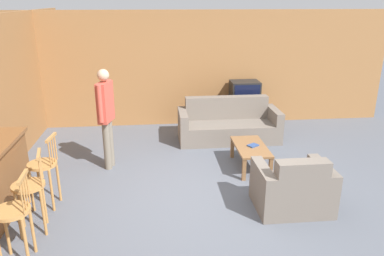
{
  "coord_description": "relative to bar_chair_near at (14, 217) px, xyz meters",
  "views": [
    {
      "loc": [
        -0.76,
        -4.86,
        2.83
      ],
      "look_at": [
        -0.18,
        0.81,
        0.85
      ],
      "focal_mm": 35.0,
      "sensor_mm": 36.0,
      "label": 1
    }
  ],
  "objects": [
    {
      "name": "ground_plane",
      "position": [
        2.34,
        1.15,
        -0.57
      ],
      "size": [
        24.0,
        24.0,
        0.0
      ],
      "primitive_type": "plane",
      "color": "#565B66"
    },
    {
      "name": "wall_back",
      "position": [
        2.34,
        4.78,
        0.73
      ],
      "size": [
        9.4,
        0.08,
        2.6
      ],
      "color": "#9E6B3D",
      "rests_on": "ground_plane"
    },
    {
      "name": "bar_chair_near",
      "position": [
        0.0,
        0.0,
        0.0
      ],
      "size": [
        0.42,
        0.42,
        1.07
      ],
      "color": "#B77F42",
      "rests_on": "ground_plane"
    },
    {
      "name": "bar_chair_mid",
      "position": [
        -0.0,
        0.59,
        0.0
      ],
      "size": [
        0.48,
        0.48,
        1.07
      ],
      "color": "#B77F42",
      "rests_on": "ground_plane"
    },
    {
      "name": "bar_chair_far",
      "position": [
        -0.0,
        1.21,
        0.0
      ],
      "size": [
        0.44,
        0.44,
        1.07
      ],
      "color": "#B77F42",
      "rests_on": "ground_plane"
    },
    {
      "name": "couch_far",
      "position": [
        3.09,
        3.6,
        -0.27
      ],
      "size": [
        2.08,
        0.84,
        0.87
      ],
      "color": "#70665B",
      "rests_on": "ground_plane"
    },
    {
      "name": "armchair_near",
      "position": [
        3.46,
        0.77,
        -0.27
      ],
      "size": [
        1.02,
        0.8,
        0.84
      ],
      "color": "#70665B",
      "rests_on": "ground_plane"
    },
    {
      "name": "coffee_table",
      "position": [
        3.2,
        2.18,
        -0.23
      ],
      "size": [
        0.52,
        1.02,
        0.41
      ],
      "color": "brown",
      "rests_on": "ground_plane"
    },
    {
      "name": "tv_unit",
      "position": [
        3.61,
        4.43,
        -0.29
      ],
      "size": [
        1.1,
        0.54,
        0.56
      ],
      "color": "#513823",
      "rests_on": "ground_plane"
    },
    {
      "name": "tv",
      "position": [
        3.61,
        4.43,
        0.24
      ],
      "size": [
        0.64,
        0.5,
        0.5
      ],
      "color": "black",
      "rests_on": "tv_unit"
    },
    {
      "name": "book_on_table",
      "position": [
        3.24,
        2.17,
        -0.15
      ],
      "size": [
        0.22,
        0.2,
        0.02
      ],
      "color": "navy",
      "rests_on": "coffee_table"
    },
    {
      "name": "person_by_window",
      "position": [
        0.74,
        2.45,
        0.42
      ],
      "size": [
        0.26,
        0.51,
        1.74
      ],
      "color": "#756B5B",
      "rests_on": "ground_plane"
    }
  ]
}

